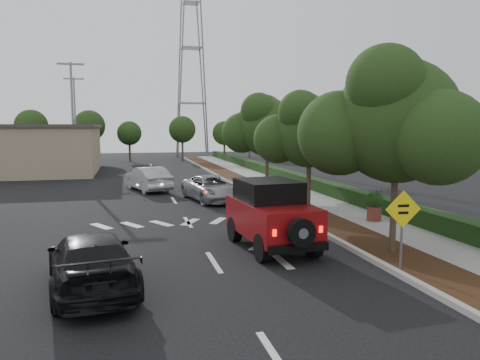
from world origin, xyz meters
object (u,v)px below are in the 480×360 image
object	(u,v)px
silver_suv_ahead	(213,188)
black_suv_oncoming	(91,261)
speed_hump_sign	(403,219)
red_jeep	(269,213)

from	to	relation	value
silver_suv_ahead	black_suv_oncoming	size ratio (longest dim) A/B	1.00
speed_hump_sign	black_suv_oncoming	bearing A→B (deg)	179.06
red_jeep	silver_suv_ahead	world-z (taller)	red_jeep
black_suv_oncoming	speed_hump_sign	size ratio (longest dim) A/B	2.23
red_jeep	speed_hump_sign	world-z (taller)	speed_hump_sign
silver_suv_ahead	speed_hump_sign	xyz separation A→B (m)	(2.75, -13.66, 0.84)
red_jeep	black_suv_oncoming	world-z (taller)	red_jeep
silver_suv_ahead	black_suv_oncoming	xyz separation A→B (m)	(-5.40, -12.98, 0.03)
red_jeep	black_suv_oncoming	distance (m)	6.18
black_suv_oncoming	speed_hump_sign	distance (m)	8.22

